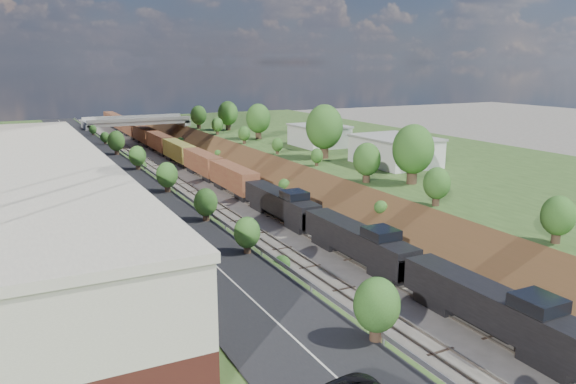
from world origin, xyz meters
name	(u,v)px	position (x,y,z in m)	size (l,w,h in m)	color
platform_right	(410,167)	(33.00, 60.00, 2.50)	(44.00, 180.00, 5.00)	#324E20
embankment_left	(157,211)	(-11.00, 60.00, 0.00)	(7.07, 180.00, 7.07)	brown
embankment_right	(297,195)	(11.00, 60.00, 0.00)	(7.07, 180.00, 7.07)	brown
rail_left_track	(214,204)	(-2.60, 60.00, 0.09)	(1.58, 180.00, 0.18)	gray
rail_right_track	(247,200)	(2.60, 60.00, 0.09)	(1.58, 180.00, 0.18)	gray
road	(121,178)	(-15.50, 60.00, 5.05)	(8.00, 180.00, 0.10)	black
guardrail	(152,172)	(-11.40, 59.80, 5.55)	(0.10, 171.00, 0.70)	#99999E
commercial_building	(21,198)	(-28.00, 38.00, 8.51)	(14.30, 62.30, 7.00)	brown
overpass	(137,127)	(0.00, 122.00, 4.92)	(24.50, 8.30, 7.40)	gray
white_building_near	(395,152)	(23.50, 52.00, 7.00)	(9.00, 12.00, 4.00)	silver
white_building_far	(319,136)	(23.00, 74.00, 6.80)	(8.00, 10.00, 3.60)	silver
tree_right_large	(413,150)	(17.00, 40.00, 9.38)	(5.25, 5.25, 7.61)	#473323
tree_left_crest	(276,245)	(-11.80, 20.00, 7.04)	(2.45, 2.45, 3.55)	#473323
freight_train	(179,151)	(2.60, 95.21, 2.50)	(2.83, 175.31, 4.55)	black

